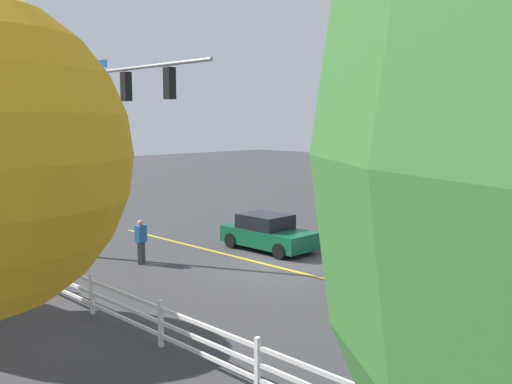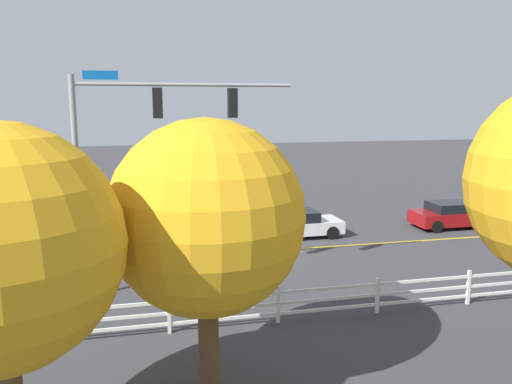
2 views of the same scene
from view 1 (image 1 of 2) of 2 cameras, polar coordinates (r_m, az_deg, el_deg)
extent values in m
plane|color=#38383A|center=(20.93, 2.19, -7.64)|extent=(120.00, 120.00, 0.00)
cube|color=gold|center=(18.56, 11.45, -9.73)|extent=(28.00, 0.16, 0.01)
cylinder|color=gray|center=(22.70, -16.46, 2.80)|extent=(0.20, 0.20, 7.46)
cylinder|color=gray|center=(19.62, -11.61, 12.33)|extent=(7.24, 0.12, 0.12)
cube|color=#0C59B2|center=(21.94, -15.71, 12.39)|extent=(1.10, 0.03, 0.28)
cube|color=black|center=(20.37, -13.07, 10.40)|extent=(0.32, 0.28, 1.00)
sphere|color=red|center=(20.47, -12.74, 11.29)|extent=(0.17, 0.17, 0.17)
sphere|color=orange|center=(20.45, -12.71, 10.40)|extent=(0.17, 0.17, 0.17)
sphere|color=#148C19|center=(20.44, -12.69, 9.50)|extent=(0.17, 0.17, 0.17)
cube|color=black|center=(18.30, -8.79, 10.88)|extent=(0.32, 0.28, 1.00)
sphere|color=red|center=(18.41, -8.43, 11.86)|extent=(0.17, 0.17, 0.17)
sphere|color=orange|center=(18.39, -8.41, 10.87)|extent=(0.17, 0.17, 0.17)
sphere|color=#148C19|center=(18.37, -8.39, 9.87)|extent=(0.17, 0.17, 0.17)
cube|color=#0C4C2D|center=(23.48, 1.31, -4.58)|extent=(4.10, 1.82, 0.68)
cube|color=black|center=(23.50, 0.95, -2.98)|extent=(2.00, 1.64, 0.59)
cylinder|color=black|center=(23.25, 5.26, -5.34)|extent=(0.64, 0.22, 0.64)
cylinder|color=black|center=(22.00, 2.42, -6.04)|extent=(0.64, 0.22, 0.64)
cylinder|color=black|center=(25.08, 0.33, -4.38)|extent=(0.64, 0.22, 0.64)
cylinder|color=black|center=(23.93, -2.53, -4.95)|extent=(0.64, 0.22, 0.64)
cube|color=silver|center=(20.40, 13.24, -6.71)|extent=(4.22, 1.94, 0.61)
cube|color=black|center=(20.38, 12.78, -5.11)|extent=(2.15, 1.70, 0.50)
cylinder|color=black|center=(20.55, 17.87, -7.35)|extent=(0.65, 0.24, 0.64)
cylinder|color=black|center=(19.08, 15.66, -8.40)|extent=(0.65, 0.24, 0.64)
cylinder|color=black|center=(21.86, 11.11, -6.26)|extent=(0.65, 0.24, 0.64)
cylinder|color=black|center=(20.48, 8.56, -7.13)|extent=(0.65, 0.24, 0.64)
cylinder|color=#3F3F42|center=(21.78, -11.40, -6.03)|extent=(0.16, 0.16, 0.85)
cylinder|color=#3F3F42|center=(21.65, -11.79, -6.13)|extent=(0.16, 0.16, 0.85)
cube|color=#1E5999|center=(21.56, -11.64, -4.18)|extent=(0.32, 0.44, 0.62)
sphere|color=tan|center=(21.48, -11.67, -3.08)|extent=(0.22, 0.22, 0.22)
cube|color=white|center=(11.61, 0.15, -17.19)|extent=(0.10, 0.10, 1.15)
cube|color=white|center=(13.92, -9.67, -13.05)|extent=(0.10, 0.10, 1.15)
cube|color=white|center=(16.54, -16.33, -9.93)|extent=(0.10, 0.10, 1.15)
cube|color=white|center=(19.36, -21.04, -7.61)|extent=(0.10, 0.10, 1.15)
cube|color=white|center=(22.29, -24.50, -5.85)|extent=(0.10, 0.10, 1.15)
cube|color=white|center=(13.79, -9.70, -11.59)|extent=(26.00, 0.06, 0.09)
cube|color=white|center=(13.91, -9.67, -12.95)|extent=(26.00, 0.06, 0.09)
cube|color=white|center=(14.02, -9.64, -14.18)|extent=(26.00, 0.06, 0.09)
camera|label=2|loc=(18.91, -65.56, 6.64)|focal=35.49mm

